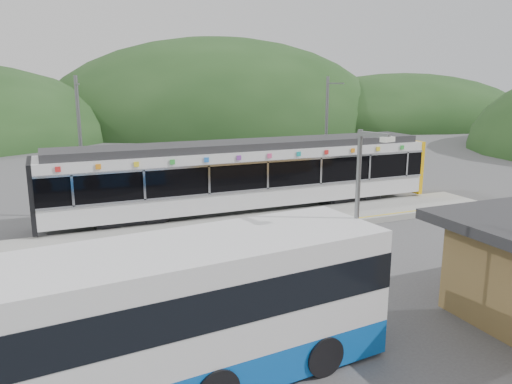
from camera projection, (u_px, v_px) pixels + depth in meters
name	position (u px, v px, depth m)	size (l,w,h in m)	color
ground	(285.00, 250.00, 20.31)	(120.00, 120.00, 0.00)	#4C4C4F
hills	(343.00, 206.00, 27.44)	(146.00, 149.00, 26.00)	#1E3D19
platform	(253.00, 225.00, 23.24)	(26.00, 3.20, 0.30)	#9E9E99
yellow_line	(265.00, 230.00, 22.04)	(26.00, 0.10, 0.01)	yellow
train	(247.00, 174.00, 25.55)	(20.44, 3.01, 3.74)	black
catenary_mast_west	(81.00, 145.00, 24.51)	(0.18, 1.80, 7.00)	slate
catenary_mast_east	(327.00, 134.00, 29.89)	(0.18, 1.80, 7.00)	slate
bus	(129.00, 331.00, 10.51)	(12.20, 3.89, 3.27)	blue
lamp_post	(359.00, 217.00, 12.74)	(0.38, 1.02, 5.55)	slate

